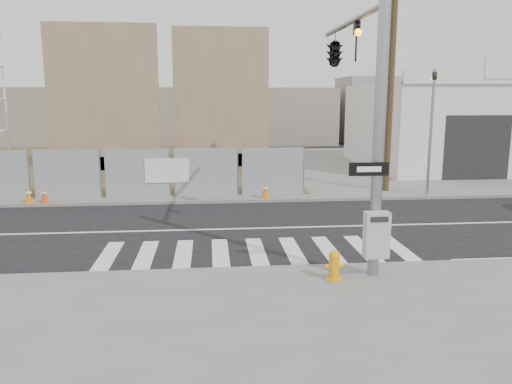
{
  "coord_description": "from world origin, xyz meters",
  "views": [
    {
      "loc": [
        -1.25,
        -15.58,
        4.18
      ],
      "look_at": [
        0.11,
        -1.03,
        1.4
      ],
      "focal_mm": 35.0,
      "sensor_mm": 36.0,
      "label": 1
    }
  ],
  "objects": [
    {
      "name": "far_signal_pole",
      "position": [
        8.0,
        4.6,
        3.48
      ],
      "size": [
        0.16,
        0.2,
        5.6
      ],
      "color": "gray",
      "rests_on": "sidewalk_far"
    },
    {
      "name": "auto_shop",
      "position": [
        14.0,
        12.97,
        2.54
      ],
      "size": [
        12.0,
        10.2,
        5.95
      ],
      "color": "silver",
      "rests_on": "sidewalk_far"
    },
    {
      "name": "concrete_wall_right",
      "position": [
        -0.5,
        14.08,
        3.38
      ],
      "size": [
        5.5,
        1.3,
        8.0
      ],
      "color": "#7D604B",
      "rests_on": "sidewalk_far"
    },
    {
      "name": "traffic_cone_d",
      "position": [
        1.0,
        4.33,
        0.44
      ],
      "size": [
        0.43,
        0.43,
        0.66
      ],
      "rotation": [
        0.0,
        0.0,
        -0.3
      ],
      "color": "orange",
      "rests_on": "sidewalk_far"
    },
    {
      "name": "traffic_cone_b",
      "position": [
        -8.31,
        4.22,
        0.43
      ],
      "size": [
        0.35,
        0.35,
        0.63
      ],
      "rotation": [
        0.0,
        0.0,
        0.07
      ],
      "color": "orange",
      "rests_on": "sidewalk_far"
    },
    {
      "name": "traffic_cone_c",
      "position": [
        -7.72,
        4.22,
        0.42
      ],
      "size": [
        0.36,
        0.36,
        0.62
      ],
      "rotation": [
        0.0,
        0.0,
        0.16
      ],
      "color": "#E7450C",
      "rests_on": "sidewalk_far"
    },
    {
      "name": "sidewalk_far",
      "position": [
        0.0,
        14.0,
        0.06
      ],
      "size": [
        50.0,
        20.0,
        0.12
      ],
      "primitive_type": "cube",
      "color": "slate",
      "rests_on": "ground"
    },
    {
      "name": "utility_pole_right",
      "position": [
        6.5,
        5.5,
        5.2
      ],
      "size": [
        1.6,
        0.28,
        10.0
      ],
      "color": "#453720",
      "rests_on": "sidewalk_far"
    },
    {
      "name": "concrete_wall_left",
      "position": [
        -7.0,
        13.08,
        3.38
      ],
      "size": [
        6.0,
        1.3,
        8.0
      ],
      "color": "#7D604B",
      "rests_on": "sidewalk_far"
    },
    {
      "name": "signal_pole",
      "position": [
        2.49,
        -2.05,
        4.78
      ],
      "size": [
        0.96,
        5.87,
        7.0
      ],
      "color": "gray",
      "rests_on": "sidewalk_near"
    },
    {
      "name": "ground",
      "position": [
        0.0,
        0.0,
        0.0
      ],
      "size": [
        100.0,
        100.0,
        0.0
      ],
      "primitive_type": "plane",
      "color": "black",
      "rests_on": "ground"
    },
    {
      "name": "fire_hydrant",
      "position": [
        1.5,
        -5.08,
        0.46
      ],
      "size": [
        0.43,
        0.42,
        0.68
      ],
      "rotation": [
        0.0,
        0.0,
        0.18
      ],
      "color": "orange",
      "rests_on": "sidewalk_near"
    }
  ]
}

